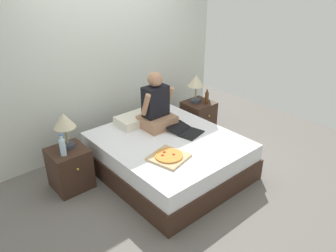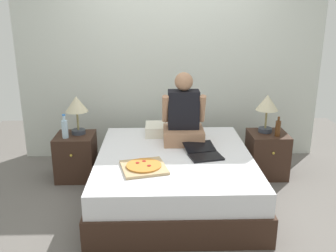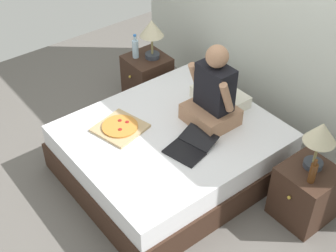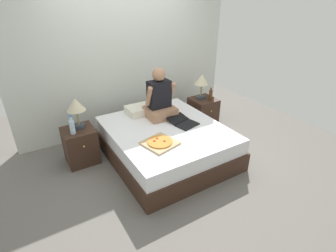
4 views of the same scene
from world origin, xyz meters
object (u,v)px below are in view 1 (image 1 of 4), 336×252
(bed, at_px, (168,155))
(person_seated, at_px, (156,107))
(nightstand_right, at_px, (198,117))
(beer_bottle, at_px, (207,97))
(water_bottle, at_px, (63,147))
(nightstand_left, at_px, (70,168))
(laptop, at_px, (187,131))
(lamp_on_left_nightstand, at_px, (64,123))
(lamp_on_right_nightstand, at_px, (196,83))
(pizza_box, at_px, (169,157))

(bed, relative_size, person_seated, 2.38)
(nightstand_right, bearing_deg, beer_bottle, -54.99)
(water_bottle, distance_m, person_seated, 1.34)
(nightstand_left, bearing_deg, laptop, -22.47)
(lamp_on_left_nightstand, distance_m, nightstand_right, 2.31)
(beer_bottle, xyz_separation_m, person_seated, (-1.09, -0.07, 0.16))
(lamp_on_right_nightstand, distance_m, beer_bottle, 0.29)
(person_seated, bearing_deg, bed, -106.98)
(bed, relative_size, laptop, 3.91)
(beer_bottle, bearing_deg, nightstand_right, 125.01)
(nightstand_left, relative_size, beer_bottle, 2.31)
(bed, distance_m, pizza_box, 0.54)
(nightstand_left, bearing_deg, beer_bottle, -2.45)
(lamp_on_right_nightstand, distance_m, laptop, 1.09)
(water_bottle, bearing_deg, laptop, -18.38)
(lamp_on_left_nightstand, relative_size, person_seated, 0.58)
(bed, distance_m, person_seated, 0.67)
(nightstand_left, bearing_deg, lamp_on_left_nightstand, 51.37)
(beer_bottle, height_order, pizza_box, beer_bottle)
(laptop, distance_m, pizza_box, 0.68)
(lamp_on_right_nightstand, bearing_deg, bed, -151.44)
(nightstand_right, relative_size, beer_bottle, 2.31)
(lamp_on_left_nightstand, distance_m, lamp_on_right_nightstand, 2.20)
(laptop, bearing_deg, lamp_on_right_nightstand, 38.48)
(bed, height_order, water_bottle, water_bottle)
(water_bottle, relative_size, nightstand_right, 0.52)
(bed, relative_size, water_bottle, 6.72)
(beer_bottle, bearing_deg, lamp_on_left_nightstand, 176.27)
(bed, relative_size, beer_bottle, 8.07)
(lamp_on_right_nightstand, bearing_deg, pizza_box, -145.81)
(nightstand_right, bearing_deg, water_bottle, -177.81)
(person_seated, bearing_deg, nightstand_left, 172.28)
(lamp_on_left_nightstand, bearing_deg, person_seated, -10.28)
(nightstand_left, bearing_deg, water_bottle, -131.65)
(bed, height_order, lamp_on_left_nightstand, lamp_on_left_nightstand)
(water_bottle, relative_size, lamp_on_right_nightstand, 0.61)
(lamp_on_left_nightstand, xyz_separation_m, pizza_box, (0.79, -0.96, -0.34))
(nightstand_left, bearing_deg, pizza_box, -47.42)
(person_seated, bearing_deg, pizza_box, -119.63)
(nightstand_left, xyz_separation_m, beer_bottle, (2.34, -0.10, 0.36))
(bed, distance_m, beer_bottle, 1.34)
(person_seated, height_order, laptop, person_seated)
(beer_bottle, relative_size, laptop, 0.48)
(lamp_on_left_nightstand, xyz_separation_m, nightstand_right, (2.23, -0.05, -0.59))
(nightstand_left, distance_m, person_seated, 1.37)
(bed, distance_m, lamp_on_right_nightstand, 1.40)
(bed, xyz_separation_m, beer_bottle, (1.20, 0.45, 0.38))
(water_bottle, bearing_deg, lamp_on_left_nightstand, 49.40)
(nightstand_left, distance_m, beer_bottle, 2.37)
(nightstand_right, relative_size, laptop, 1.12)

